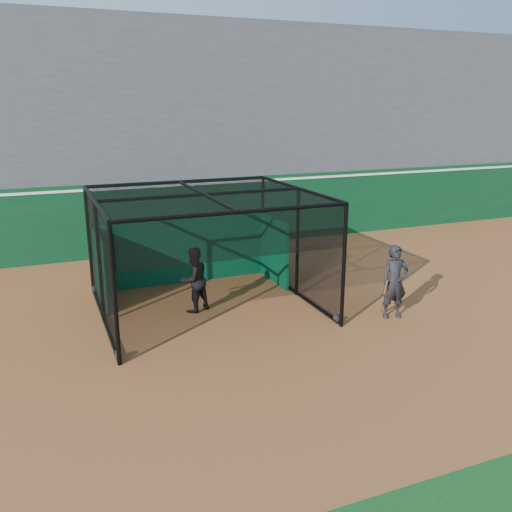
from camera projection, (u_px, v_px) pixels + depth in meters
name	position (u px, v px, depth m)	size (l,w,h in m)	color
ground	(266.00, 343.00, 11.89)	(120.00, 120.00, 0.00)	#94552B
outfield_wall	(171.00, 215.00, 19.11)	(50.00, 0.50, 2.50)	#0A391B
grandstand	(145.00, 119.00, 21.60)	(50.00, 7.85, 8.95)	#4C4C4F
batting_cage	(205.00, 253.00, 13.56)	(5.23, 4.83, 2.93)	black
batter	(194.00, 280.00, 13.51)	(0.81, 0.63, 1.66)	black
on_deck_player	(395.00, 282.00, 13.08)	(0.73, 0.54, 1.82)	black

